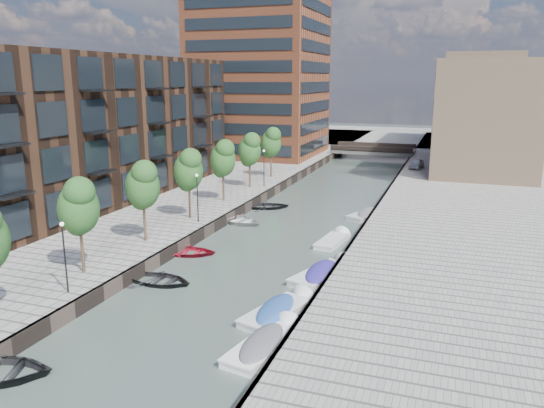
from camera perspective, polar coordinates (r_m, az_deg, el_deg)
The scene contains 30 objects.
water at distance 57.55m, azimuth 5.88°, elevation 0.45°, with size 300.00×300.00×0.00m, color #38473F.
quay_left at distance 74.38m, azimuth -22.19°, elevation 2.86°, with size 60.00×140.00×1.00m, color gray.
quay_right at distance 56.02m, azimuth 21.99°, elevation -0.30°, with size 20.00×140.00×1.00m, color gray.
quay_wall_left at distance 59.12m, azimuth 0.14°, elevation 1.36°, with size 0.25×140.00×1.00m, color #332823.
quay_wall_right at distance 56.37m, azimuth 11.92°, elevation 0.47°, with size 0.25×140.00×1.00m, color #332823.
far_closure at distance 115.97m, azimuth 12.99°, elevation 6.94°, with size 80.00×40.00×1.00m, color gray.
apartment_block at distance 55.68m, azimuth -17.18°, elevation 7.84°, with size 8.00×38.00×14.00m, color black.
tower at distance 85.11m, azimuth -1.27°, elevation 15.52°, with size 18.00×18.00×30.00m, color brown.
tan_block_near at distance 76.78m, azimuth 21.91°, elevation 8.84°, with size 12.00×25.00×14.00m, color tan.
tan_block_far at distance 102.69m, azimuth 21.46°, elevation 10.34°, with size 12.00×20.00×16.00m, color tan.
bridge at distance 88.29m, azimuth 10.86°, elevation 5.70°, with size 13.00×6.00×1.30m.
tree_1 at distance 34.25m, azimuth -20.11°, elevation -0.08°, with size 2.50×2.50×5.95m.
tree_2 at distance 39.75m, azimuth -13.76°, elevation 2.13°, with size 2.50×2.50×5.95m.
tree_3 at distance 45.67m, azimuth -8.99°, elevation 3.77°, with size 2.50×2.50×5.95m.
tree_4 at distance 51.85m, azimuth -5.32°, elevation 5.01°, with size 2.50×2.50×5.95m.
tree_5 at distance 58.22m, azimuth -2.43°, elevation 5.97°, with size 2.50×2.50×5.95m.
tree_6 at distance 64.72m, azimuth -0.11°, elevation 6.72°, with size 2.50×2.50×5.95m.
lamp_0 at distance 31.70m, azimuth -21.45°, elevation -4.61°, with size 0.24×0.24×4.12m.
lamp_1 at distance 44.53m, azimuth -8.04°, elevation 1.21°, with size 0.24×0.24×4.12m.
lamp_2 at distance 58.94m, azimuth -0.87°, elevation 4.30°, with size 0.24×0.24×4.12m.
sloop_1 at distance 35.06m, azimuth -11.95°, elevation -8.34°, with size 3.12×4.38×0.91m, color black.
sloop_2 at distance 40.18m, azimuth -9.02°, elevation -5.37°, with size 3.04×4.25×0.88m, color maroon.
sloop_3 at distance 48.17m, azimuth -3.61°, elevation -2.06°, with size 3.49×4.89×1.01m, color #B8B7B6.
sloop_4 at distance 53.59m, azimuth -0.44°, elevation -0.45°, with size 3.09×4.32×0.89m, color black.
motorboat_0 at distance 30.11m, azimuth 0.94°, elevation -11.33°, with size 3.20×5.51×1.74m.
motorboat_1 at distance 26.73m, azimuth -0.52°, elevation -14.71°, with size 2.72×5.42×1.73m.
motorboat_2 at distance 42.97m, azimuth 6.72°, elevation -3.93°, with size 2.11×4.72×1.52m.
motorboat_3 at distance 35.58m, azimuth 5.79°, elevation -7.39°, with size 3.65×5.91×1.87m.
motorboat_4 at distance 51.21m, azimuth 10.42°, elevation -1.09°, with size 3.53×5.27×1.67m.
car at distance 73.94m, azimuth 15.28°, elevation 4.21°, with size 1.49×3.70×1.26m, color silver.
Camera 1 is at (13.03, -14.57, 12.79)m, focal length 35.00 mm.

